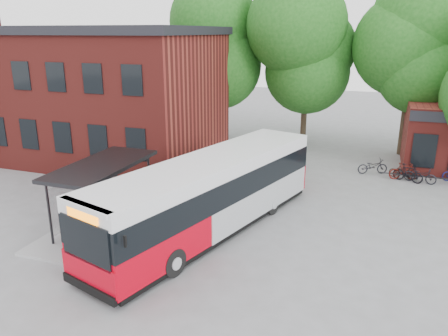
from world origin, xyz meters
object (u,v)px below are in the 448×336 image
(bicycle_1, at_px, (404,171))
(bicycle_3, at_px, (408,173))
(bicycle_0, at_px, (373,166))
(bicycle_2, at_px, (402,172))
(bicycle_4, at_px, (420,175))
(bus_shelter, at_px, (104,195))
(city_bus, at_px, (211,196))

(bicycle_1, bearing_deg, bicycle_3, -162.32)
(bicycle_0, bearing_deg, bicycle_1, -129.93)
(bicycle_1, height_order, bicycle_2, bicycle_1)
(bicycle_0, relative_size, bicycle_3, 1.05)
(bicycle_2, distance_m, bicycle_4, 1.05)
(bicycle_1, height_order, bicycle_3, bicycle_3)
(bicycle_1, bearing_deg, bus_shelter, 117.60)
(bicycle_0, height_order, bicycle_4, bicycle_0)
(city_bus, bearing_deg, bicycle_0, 76.02)
(bicycle_1, distance_m, bicycle_4, 0.89)
(city_bus, distance_m, bicycle_1, 12.91)
(bicycle_0, bearing_deg, bicycle_3, -136.42)
(bicycle_4, bearing_deg, bicycle_2, 78.04)
(bicycle_0, bearing_deg, bicycle_4, -129.64)
(bicycle_0, bearing_deg, bicycle_2, -123.86)
(bus_shelter, height_order, bicycle_3, bus_shelter)
(bicycle_1, relative_size, bicycle_2, 1.11)
(bicycle_4, bearing_deg, bicycle_1, 88.01)
(bicycle_1, bearing_deg, bicycle_0, 58.05)
(bus_shelter, distance_m, bicycle_3, 16.74)
(city_bus, xyz_separation_m, bicycle_3, (8.21, 9.74, -1.10))
(bicycle_4, bearing_deg, bicycle_3, 109.96)
(bicycle_2, xyz_separation_m, bicycle_3, (0.28, -0.53, 0.11))
(bicycle_0, distance_m, bicycle_3, 2.13)
(city_bus, relative_size, bicycle_3, 7.45)
(bus_shelter, height_order, bicycle_2, bus_shelter)
(bicycle_4, bearing_deg, bicycle_0, 87.40)
(city_bus, bearing_deg, bus_shelter, -149.76)
(bus_shelter, xyz_separation_m, bicycle_1, (12.53, 11.15, -0.94))
(city_bus, relative_size, bicycle_0, 7.12)
(bicycle_3, relative_size, bicycle_4, 0.98)
(bus_shelter, relative_size, bicycle_4, 4.01)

